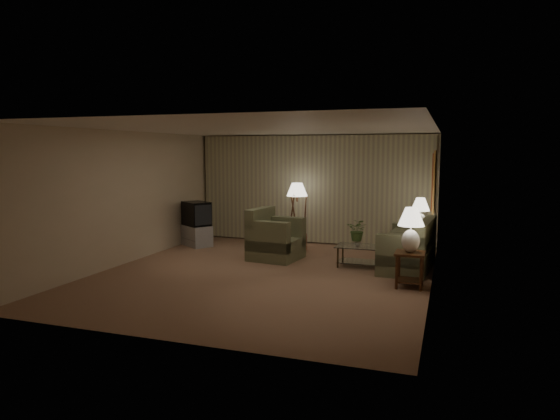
{
  "coord_description": "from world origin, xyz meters",
  "views": [
    {
      "loc": [
        3.25,
        -8.55,
        2.28
      ],
      "look_at": [
        0.11,
        0.6,
        1.14
      ],
      "focal_mm": 32.0,
      "sensor_mm": 36.0,
      "label": 1
    }
  ],
  "objects_px": {
    "tv_cabinet": "(197,236)",
    "vase": "(358,243)",
    "coffee_table": "(365,253)",
    "ottoman": "(295,242)",
    "floor_lamp": "(297,214)",
    "armchair": "(276,239)",
    "table_lamp_far": "(420,211)",
    "side_table_near": "(410,264)",
    "sofa": "(407,249)",
    "table_lamp_near": "(411,226)",
    "crt_tv": "(196,214)",
    "side_table_far": "(419,239)"
  },
  "relations": [
    {
      "from": "tv_cabinet",
      "to": "vase",
      "type": "distance_m",
      "value": 4.2
    },
    {
      "from": "coffee_table",
      "to": "vase",
      "type": "distance_m",
      "value": 0.25
    },
    {
      "from": "ottoman",
      "to": "floor_lamp",
      "type": "bearing_deg",
      "value": 99.32
    },
    {
      "from": "armchair",
      "to": "tv_cabinet",
      "type": "height_order",
      "value": "armchair"
    },
    {
      "from": "table_lamp_far",
      "to": "coffee_table",
      "type": "relative_size",
      "value": 0.61
    },
    {
      "from": "side_table_near",
      "to": "armchair",
      "type": "bearing_deg",
      "value": 154.5
    },
    {
      "from": "vase",
      "to": "sofa",
      "type": "bearing_deg",
      "value": 5.96
    },
    {
      "from": "coffee_table",
      "to": "table_lamp_near",
      "type": "bearing_deg",
      "value": -52.55
    },
    {
      "from": "crt_tv",
      "to": "tv_cabinet",
      "type": "bearing_deg",
      "value": 0.0
    },
    {
      "from": "table_lamp_far",
      "to": "ottoman",
      "type": "height_order",
      "value": "table_lamp_far"
    },
    {
      "from": "table_lamp_far",
      "to": "coffee_table",
      "type": "xyz_separation_m",
      "value": [
        -0.96,
        -1.35,
        -0.73
      ]
    },
    {
      "from": "side_table_near",
      "to": "floor_lamp",
      "type": "height_order",
      "value": "floor_lamp"
    },
    {
      "from": "sofa",
      "to": "table_lamp_near",
      "type": "height_order",
      "value": "table_lamp_near"
    },
    {
      "from": "side_table_near",
      "to": "table_lamp_far",
      "type": "distance_m",
      "value": 2.67
    },
    {
      "from": "sofa",
      "to": "table_lamp_near",
      "type": "xyz_separation_m",
      "value": [
        0.15,
        -1.35,
        0.66
      ]
    },
    {
      "from": "sofa",
      "to": "floor_lamp",
      "type": "height_order",
      "value": "floor_lamp"
    },
    {
      "from": "side_table_near",
      "to": "crt_tv",
      "type": "height_order",
      "value": "crt_tv"
    },
    {
      "from": "coffee_table",
      "to": "ottoman",
      "type": "bearing_deg",
      "value": 146.18
    },
    {
      "from": "ottoman",
      "to": "vase",
      "type": "relative_size",
      "value": 4.16
    },
    {
      "from": "side_table_near",
      "to": "ottoman",
      "type": "height_order",
      "value": "side_table_near"
    },
    {
      "from": "table_lamp_far",
      "to": "table_lamp_near",
      "type": "bearing_deg",
      "value": -90.0
    },
    {
      "from": "tv_cabinet",
      "to": "crt_tv",
      "type": "bearing_deg",
      "value": 0.0
    },
    {
      "from": "side_table_far",
      "to": "ottoman",
      "type": "distance_m",
      "value": 2.81
    },
    {
      "from": "table_lamp_near",
      "to": "ottoman",
      "type": "relative_size",
      "value": 1.34
    },
    {
      "from": "crt_tv",
      "to": "floor_lamp",
      "type": "distance_m",
      "value": 2.44
    },
    {
      "from": "crt_tv",
      "to": "ottoman",
      "type": "bearing_deg",
      "value": 40.98
    },
    {
      "from": "side_table_near",
      "to": "vase",
      "type": "xyz_separation_m",
      "value": [
        -1.11,
        1.25,
        0.08
      ]
    },
    {
      "from": "armchair",
      "to": "floor_lamp",
      "type": "relative_size",
      "value": 0.81
    },
    {
      "from": "sofa",
      "to": "side_table_far",
      "type": "xyz_separation_m",
      "value": [
        0.15,
        1.25,
        0.0
      ]
    },
    {
      "from": "floor_lamp",
      "to": "side_table_near",
      "type": "bearing_deg",
      "value": -44.8
    },
    {
      "from": "sofa",
      "to": "crt_tv",
      "type": "bearing_deg",
      "value": -94.68
    },
    {
      "from": "table_lamp_near",
      "to": "tv_cabinet",
      "type": "height_order",
      "value": "table_lamp_near"
    },
    {
      "from": "table_lamp_far",
      "to": "ottoman",
      "type": "distance_m",
      "value": 2.92
    },
    {
      "from": "armchair",
      "to": "side_table_far",
      "type": "bearing_deg",
      "value": -59.68
    },
    {
      "from": "side_table_near",
      "to": "ottoman",
      "type": "xyz_separation_m",
      "value": [
        -2.8,
        2.48,
        -0.22
      ]
    },
    {
      "from": "table_lamp_near",
      "to": "vase",
      "type": "distance_m",
      "value": 1.76
    },
    {
      "from": "armchair",
      "to": "tv_cabinet",
      "type": "bearing_deg",
      "value": 77.97
    },
    {
      "from": "vase",
      "to": "armchair",
      "type": "bearing_deg",
      "value": 176.13
    },
    {
      "from": "floor_lamp",
      "to": "vase",
      "type": "relative_size",
      "value": 11.38
    },
    {
      "from": "side_table_far",
      "to": "tv_cabinet",
      "type": "height_order",
      "value": "side_table_far"
    },
    {
      "from": "table_lamp_far",
      "to": "ottoman",
      "type": "bearing_deg",
      "value": -177.6
    },
    {
      "from": "side_table_near",
      "to": "table_lamp_near",
      "type": "relative_size",
      "value": 0.79
    },
    {
      "from": "coffee_table",
      "to": "crt_tv",
      "type": "height_order",
      "value": "crt_tv"
    },
    {
      "from": "armchair",
      "to": "tv_cabinet",
      "type": "distance_m",
      "value": 2.47
    },
    {
      "from": "armchair",
      "to": "side_table_near",
      "type": "xyz_separation_m",
      "value": [
        2.87,
        -1.37,
        -0.02
      ]
    },
    {
      "from": "side_table_far",
      "to": "ottoman",
      "type": "height_order",
      "value": "side_table_far"
    },
    {
      "from": "tv_cabinet",
      "to": "vase",
      "type": "xyz_separation_m",
      "value": [
        4.09,
        -0.93,
        0.23
      ]
    },
    {
      "from": "tv_cabinet",
      "to": "crt_tv",
      "type": "xyz_separation_m",
      "value": [
        0.0,
        0.0,
        0.54
      ]
    },
    {
      "from": "side_table_far",
      "to": "floor_lamp",
      "type": "relative_size",
      "value": 0.39
    },
    {
      "from": "sofa",
      "to": "side_table_far",
      "type": "distance_m",
      "value": 1.26
    }
  ]
}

